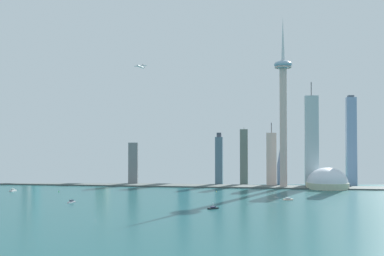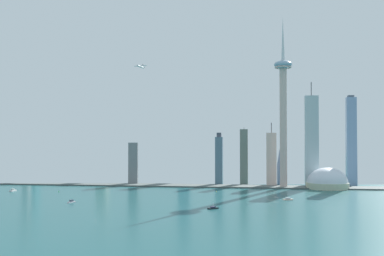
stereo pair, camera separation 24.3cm
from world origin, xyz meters
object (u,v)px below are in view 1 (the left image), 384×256
(skyscraper_4, at_px, (219,160))
(skyscraper_6, at_px, (184,151))
(airplane, at_px, (140,67))
(skyscraper_3, at_px, (33,154))
(skyscraper_5, at_px, (282,160))
(skyscraper_0, at_px, (27,150))
(skyscraper_8, at_px, (103,165))
(channel_buoy_1, at_px, (216,191))
(boat_1, at_px, (213,208))
(boat_3, at_px, (71,202))
(skyscraper_7, at_px, (244,157))
(boat_2, at_px, (13,190))
(stadium_dome, at_px, (327,183))
(observation_tower, at_px, (283,102))
(skyscraper_2, at_px, (272,159))
(channel_buoy_0, at_px, (59,191))
(skyscraper_10, at_px, (351,141))
(boat_0, at_px, (288,199))
(skyscraper_9, at_px, (312,141))

(skyscraper_4, xyz_separation_m, skyscraper_6, (-81.97, 57.06, 15.93))
(skyscraper_4, distance_m, airplane, 243.63)
(skyscraper_3, distance_m, skyscraper_6, 351.98)
(skyscraper_5, height_order, skyscraper_6, skyscraper_6)
(skyscraper_0, bearing_deg, skyscraper_8, 23.12)
(channel_buoy_1, bearing_deg, skyscraper_3, 155.34)
(boat_1, bearing_deg, boat_3, 124.15)
(skyscraper_7, relative_size, boat_2, 8.70)
(stadium_dome, height_order, boat_3, stadium_dome)
(observation_tower, bearing_deg, skyscraper_6, 153.03)
(skyscraper_7, height_order, skyscraper_8, skyscraper_7)
(boat_1, xyz_separation_m, channel_buoy_1, (-22.45, 221.65, -0.32))
(skyscraper_2, relative_size, boat_1, 8.66)
(skyscraper_3, distance_m, channel_buoy_0, 321.11)
(skyscraper_5, xyz_separation_m, skyscraper_7, (-75.60, -20.93, 5.86))
(skyscraper_7, bearing_deg, skyscraper_3, 173.88)
(skyscraper_8, relative_size, skyscraper_10, 0.41)
(skyscraper_4, distance_m, channel_buoy_0, 321.91)
(skyscraper_6, relative_size, boat_1, 11.04)
(skyscraper_4, xyz_separation_m, skyscraper_5, (124.63, 33.63, 0.42))
(skyscraper_3, xyz_separation_m, airplane, (282.39, -109.07, 175.64))
(skyscraper_10, bearing_deg, skyscraper_4, -171.73)
(skyscraper_3, height_order, boat_0, skyscraper_3)
(skyscraper_0, distance_m, skyscraper_8, 160.38)
(boat_1, bearing_deg, skyscraper_0, 95.11)
(observation_tower, bearing_deg, boat_0, -89.08)
(skyscraper_7, height_order, boat_2, skyscraper_7)
(skyscraper_0, height_order, skyscraper_6, skyscraper_0)
(skyscraper_5, height_order, boat_1, skyscraper_5)
(boat_1, xyz_separation_m, channel_buoy_0, (-285.73, 167.31, 0.15))
(skyscraper_2, distance_m, skyscraper_5, 49.88)
(skyscraper_0, xyz_separation_m, skyscraper_2, (506.71, 11.06, -17.07))
(skyscraper_0, bearing_deg, boat_3, -52.98)
(skyscraper_0, bearing_deg, skyscraper_9, 1.49)
(skyscraper_10, bearing_deg, skyscraper_5, -178.21)
(skyscraper_4, xyz_separation_m, skyscraper_7, (49.03, 12.70, 6.28))
(skyscraper_2, xyz_separation_m, boat_2, (-441.69, -181.17, -50.10))
(observation_tower, xyz_separation_m, boat_0, (3.14, -196.44, -159.12))
(observation_tower, bearing_deg, skyscraper_7, 141.44)
(skyscraper_5, relative_size, boat_2, 7.28)
(boat_3, height_order, channel_buoy_0, boat_3)
(skyscraper_2, distance_m, boat_3, 423.54)
(skyscraper_6, relative_size, skyscraper_9, 0.78)
(skyscraper_8, distance_m, boat_1, 496.36)
(skyscraper_4, xyz_separation_m, skyscraper_9, (180.63, -7.63, 38.00))
(skyscraper_9, relative_size, skyscraper_10, 1.13)
(skyscraper_8, height_order, airplane, airplane)
(skyscraper_3, relative_size, boat_0, 7.63)
(channel_buoy_1, bearing_deg, skyscraper_8, 146.45)
(boat_0, bearing_deg, skyscraper_3, -45.97)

